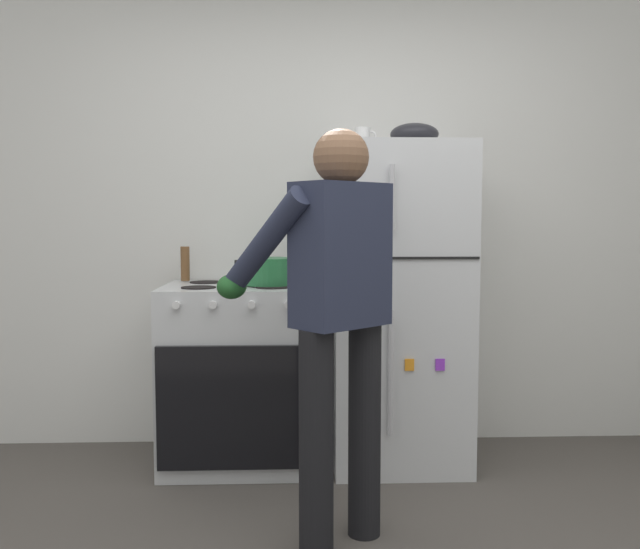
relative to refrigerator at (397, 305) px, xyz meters
The scene contains 8 objects.
kitchen_wall_back 0.75m from the refrigerator, 133.52° to the left, with size 6.00×0.10×2.70m, color silver.
refrigerator is the anchor object (origin of this frame).
stove_range 0.90m from the refrigerator, behind, with size 0.76×0.67×0.93m.
person_cook 1.00m from the refrigerator, 112.78° to the right, with size 0.70×0.74×1.60m.
red_pot 0.69m from the refrigerator, behind, with size 0.34×0.24×0.14m.
coffee_mug 0.89m from the refrigerator, 164.17° to the left, with size 0.11×0.08×0.10m.
pepper_mill 1.16m from the refrigerator, 169.90° to the left, with size 0.05×0.05×0.18m, color brown.
mixing_bowl 0.88m from the refrigerator, ahead, with size 0.25×0.25×0.11m, color black.
Camera 1 is at (-0.18, -1.94, 1.26)m, focal length 38.40 mm.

